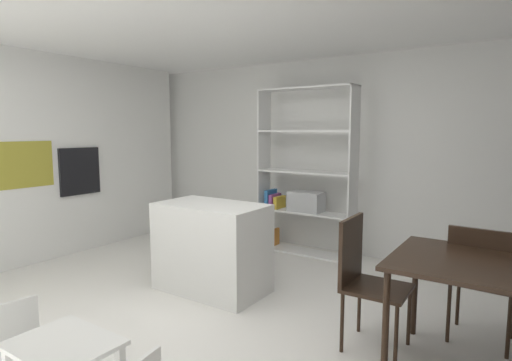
{
  "coord_description": "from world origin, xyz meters",
  "views": [
    {
      "loc": [
        2.28,
        -2.46,
        1.62
      ],
      "look_at": [
        0.28,
        0.53,
        1.19
      ],
      "focal_mm": 29.02,
      "sensor_mm": 36.0,
      "label": 1
    }
  ],
  "objects_px": {
    "dining_table": "(477,274)",
    "dining_chair_far": "(482,274)",
    "kitchen_island": "(212,247)",
    "built_in_oven": "(80,171)",
    "open_bookshelf": "(302,184)",
    "child_table": "(64,359)",
    "child_chair_left": "(19,346)",
    "dining_chair_island_side": "(364,272)"
  },
  "relations": [
    {
      "from": "child_table",
      "to": "child_chair_left",
      "type": "bearing_deg",
      "value": 179.14
    },
    {
      "from": "dining_table",
      "to": "dining_chair_far",
      "type": "height_order",
      "value": "dining_chair_far"
    },
    {
      "from": "child_chair_left",
      "to": "dining_table",
      "type": "bearing_deg",
      "value": -43.75
    },
    {
      "from": "built_in_oven",
      "to": "dining_chair_island_side",
      "type": "xyz_separation_m",
      "value": [
        3.97,
        -0.3,
        -0.52
      ]
    },
    {
      "from": "open_bookshelf",
      "to": "child_table",
      "type": "bearing_deg",
      "value": -82.42
    },
    {
      "from": "open_bookshelf",
      "to": "dining_table",
      "type": "bearing_deg",
      "value": -40.12
    },
    {
      "from": "child_chair_left",
      "to": "kitchen_island",
      "type": "bearing_deg",
      "value": 12.15
    },
    {
      "from": "built_in_oven",
      "to": "child_chair_left",
      "type": "relative_size",
      "value": 1.06
    },
    {
      "from": "open_bookshelf",
      "to": "child_table",
      "type": "distance_m",
      "value": 3.73
    },
    {
      "from": "child_chair_left",
      "to": "dining_chair_island_side",
      "type": "xyz_separation_m",
      "value": [
        1.5,
        1.77,
        0.24
      ]
    },
    {
      "from": "built_in_oven",
      "to": "child_table",
      "type": "distance_m",
      "value": 3.68
    },
    {
      "from": "open_bookshelf",
      "to": "dining_table",
      "type": "xyz_separation_m",
      "value": [
        2.24,
        -1.89,
        -0.22
      ]
    },
    {
      "from": "kitchen_island",
      "to": "child_chair_left",
      "type": "bearing_deg",
      "value": -85.94
    },
    {
      "from": "dining_chair_island_side",
      "to": "built_in_oven",
      "type": "bearing_deg",
      "value": 84.99
    },
    {
      "from": "open_bookshelf",
      "to": "dining_chair_far",
      "type": "relative_size",
      "value": 2.36
    },
    {
      "from": "kitchen_island",
      "to": "dining_table",
      "type": "xyz_separation_m",
      "value": [
        2.39,
        -0.2,
        0.25
      ]
    },
    {
      "from": "dining_table",
      "to": "dining_chair_island_side",
      "type": "xyz_separation_m",
      "value": [
        -0.74,
        -0.0,
        -0.13
      ]
    },
    {
      "from": "built_in_oven",
      "to": "dining_table",
      "type": "height_order",
      "value": "built_in_oven"
    },
    {
      "from": "child_chair_left",
      "to": "open_bookshelf",
      "type": "bearing_deg",
      "value": 8.0
    },
    {
      "from": "dining_chair_far",
      "to": "built_in_oven",
      "type": "bearing_deg",
      "value": 4.99
    },
    {
      "from": "kitchen_island",
      "to": "open_bookshelf",
      "type": "xyz_separation_m",
      "value": [
        0.15,
        1.69,
        0.48
      ]
    },
    {
      "from": "built_in_oven",
      "to": "open_bookshelf",
      "type": "xyz_separation_m",
      "value": [
        2.48,
        1.6,
        -0.17
      ]
    },
    {
      "from": "kitchen_island",
      "to": "dining_chair_far",
      "type": "bearing_deg",
      "value": 6.57
    },
    {
      "from": "built_in_oven",
      "to": "dining_chair_island_side",
      "type": "height_order",
      "value": "built_in_oven"
    },
    {
      "from": "dining_chair_island_side",
      "to": "open_bookshelf",
      "type": "bearing_deg",
      "value": 37.63
    },
    {
      "from": "kitchen_island",
      "to": "open_bookshelf",
      "type": "relative_size",
      "value": 0.5
    },
    {
      "from": "kitchen_island",
      "to": "child_table",
      "type": "relative_size",
      "value": 1.97
    },
    {
      "from": "open_bookshelf",
      "to": "child_table",
      "type": "relative_size",
      "value": 3.9
    },
    {
      "from": "child_chair_left",
      "to": "dining_chair_island_side",
      "type": "bearing_deg",
      "value": -32.35
    },
    {
      "from": "built_in_oven",
      "to": "dining_table",
      "type": "bearing_deg",
      "value": -3.56
    },
    {
      "from": "built_in_oven",
      "to": "open_bookshelf",
      "type": "distance_m",
      "value": 2.95
    },
    {
      "from": "built_in_oven",
      "to": "dining_table",
      "type": "distance_m",
      "value": 4.74
    },
    {
      "from": "open_bookshelf",
      "to": "child_chair_left",
      "type": "relative_size",
      "value": 3.7
    },
    {
      "from": "open_bookshelf",
      "to": "dining_table",
      "type": "height_order",
      "value": "open_bookshelf"
    },
    {
      "from": "open_bookshelf",
      "to": "child_chair_left",
      "type": "distance_m",
      "value": 3.71
    },
    {
      "from": "child_table",
      "to": "dining_chair_far",
      "type": "bearing_deg",
      "value": 52.12
    },
    {
      "from": "dining_table",
      "to": "dining_chair_far",
      "type": "bearing_deg",
      "value": 90.54
    },
    {
      "from": "kitchen_island",
      "to": "child_table",
      "type": "height_order",
      "value": "kitchen_island"
    },
    {
      "from": "open_bookshelf",
      "to": "dining_chair_island_side",
      "type": "bearing_deg",
      "value": -51.61
    },
    {
      "from": "dining_table",
      "to": "dining_chair_far",
      "type": "relative_size",
      "value": 1.13
    },
    {
      "from": "kitchen_island",
      "to": "dining_table",
      "type": "distance_m",
      "value": 2.41
    },
    {
      "from": "dining_table",
      "to": "child_chair_left",
      "type": "bearing_deg",
      "value": -141.84
    }
  ]
}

